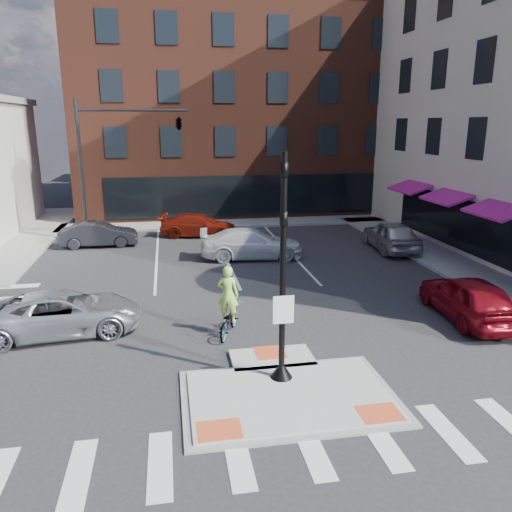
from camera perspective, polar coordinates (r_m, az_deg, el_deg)
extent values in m
plane|color=#28282B|center=(13.57, 3.29, -14.87)|extent=(120.00, 120.00, 0.00)
cube|color=gray|center=(13.14, 3.81, -15.82)|extent=(5.40, 3.60, 0.06)
cube|color=#A8A8A3|center=(13.13, 3.82, -15.71)|extent=(5.00, 3.20, 0.12)
cube|color=#A8A8A3|center=(14.92, 1.86, -11.66)|extent=(2.40, 1.40, 0.12)
cube|color=#E65228|center=(11.82, -4.21, -19.20)|extent=(1.00, 0.80, 0.01)
cube|color=#E65228|center=(12.68, 13.94, -17.02)|extent=(1.00, 0.80, 0.01)
cube|color=#E65228|center=(15.15, 1.62, -10.95)|extent=(0.90, 0.90, 0.01)
cube|color=gray|center=(33.17, -24.18, 2.08)|extent=(3.00, 20.00, 0.15)
cube|color=gray|center=(26.25, 21.54, -0.79)|extent=(3.00, 24.00, 0.15)
cube|color=gray|center=(34.58, -0.24, 3.90)|extent=(26.00, 3.00, 0.15)
cube|color=#59291B|center=(43.82, -2.57, 16.00)|extent=(24.00, 18.00, 15.00)
cube|color=beige|center=(44.62, -2.70, 25.93)|extent=(24.40, 18.40, 0.60)
cube|color=black|center=(35.27, -0.52, 6.96)|extent=(20.00, 0.12, 2.80)
cube|color=black|center=(26.53, 24.09, 2.72)|extent=(0.12, 16.00, 2.60)
cube|color=#D61C9B|center=(25.92, 23.12, 5.61)|extent=(1.46, 3.00, 0.58)
cube|color=#D61C9B|center=(31.06, 17.15, 7.52)|extent=(1.46, 3.00, 0.58)
cube|color=slate|center=(63.47, -11.47, 13.17)|extent=(10.00, 12.00, 10.00)
cube|color=brown|center=(66.49, 0.15, 14.39)|extent=(12.00, 12.00, 12.00)
cone|color=black|center=(13.75, 2.92, -12.81)|extent=(0.60, 0.60, 0.45)
cylinder|color=black|center=(12.67, 3.09, -1.32)|extent=(0.16, 0.16, 5.80)
cube|color=white|center=(12.91, 3.15, -6.15)|extent=(0.55, 0.04, 0.75)
imported|color=black|center=(12.25, 3.23, 8.16)|extent=(0.18, 0.22, 1.10)
imported|color=black|center=(12.45, 3.15, 2.66)|extent=(0.18, 0.22, 1.10)
cylinder|color=black|center=(29.93, -19.31, 8.92)|extent=(0.20, 0.20, 8.00)
cylinder|color=black|center=(29.49, -13.93, 15.86)|extent=(6.00, 0.14, 0.14)
imported|color=black|center=(29.44, -8.83, 14.95)|extent=(0.48, 2.24, 0.90)
imported|color=silver|center=(17.67, -21.17, -6.07)|extent=(5.32, 2.90, 1.41)
imported|color=maroon|center=(19.13, 23.13, -4.39)|extent=(2.15, 4.77, 1.59)
imported|color=white|center=(25.49, -0.50, 1.42)|extent=(5.37, 2.51, 1.52)
imported|color=#28282D|center=(29.31, -17.52, 2.39)|extent=(4.26, 1.60, 1.39)
imported|color=silver|center=(28.09, 15.17, 2.30)|extent=(2.24, 4.92, 1.64)
imported|color=maroon|center=(30.68, -6.57, 3.51)|extent=(4.96, 2.82, 1.35)
imported|color=#3F3F44|center=(16.47, -3.19, -7.34)|extent=(1.33, 2.00, 0.99)
imported|color=#ABF155|center=(16.15, -3.24, -4.38)|extent=(0.81, 0.68, 1.90)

